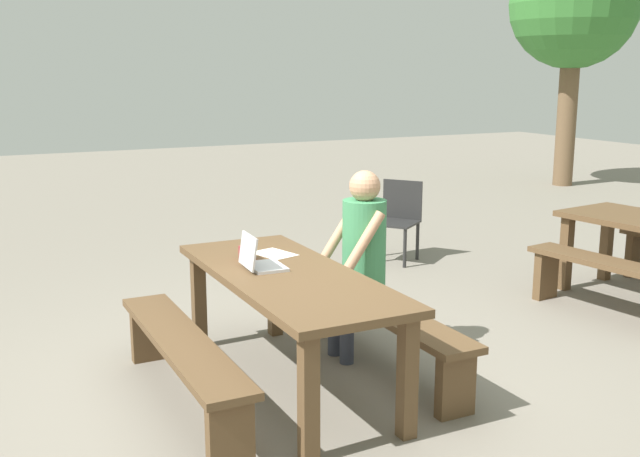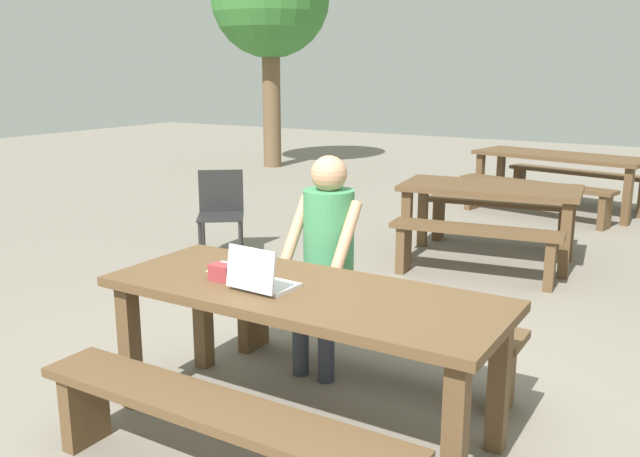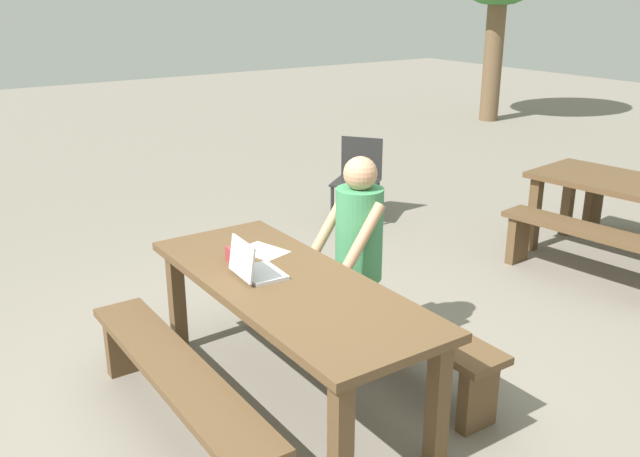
# 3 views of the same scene
# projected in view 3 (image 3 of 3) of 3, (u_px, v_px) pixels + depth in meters

# --- Properties ---
(ground_plane) EXTENTS (30.00, 30.00, 0.00)m
(ground_plane) POSITION_uv_depth(u_px,v_px,m) (290.00, 397.00, 4.15)
(ground_plane) COLOR gray
(picnic_table_front) EXTENTS (2.05, 0.80, 0.76)m
(picnic_table_front) POSITION_uv_depth(u_px,v_px,m) (288.00, 298.00, 3.93)
(picnic_table_front) COLOR brown
(picnic_table_front) RESTS_ON ground
(bench_near) EXTENTS (1.87, 0.30, 0.44)m
(bench_near) POSITION_uv_depth(u_px,v_px,m) (178.00, 384.00, 3.67)
(bench_near) COLOR brown
(bench_near) RESTS_ON ground
(bench_far) EXTENTS (1.87, 0.30, 0.44)m
(bench_far) POSITION_uv_depth(u_px,v_px,m) (382.00, 317.00, 4.41)
(bench_far) COLOR brown
(bench_far) RESTS_ON ground
(laptop) EXTENTS (0.30, 0.27, 0.23)m
(laptop) POSITION_uv_depth(u_px,v_px,m) (254.00, 267.00, 3.94)
(laptop) COLOR silver
(laptop) RESTS_ON picnic_table_front
(small_pouch) EXTENTS (0.12, 0.08, 0.09)m
(small_pouch) POSITION_uv_depth(u_px,v_px,m) (235.00, 255.00, 4.16)
(small_pouch) COLOR #993338
(small_pouch) RESTS_ON picnic_table_front
(paper_sheet) EXTENTS (0.34, 0.28, 0.00)m
(paper_sheet) POSITION_uv_depth(u_px,v_px,m) (263.00, 251.00, 4.34)
(paper_sheet) COLOR white
(paper_sheet) RESTS_ON picnic_table_front
(person_seated) EXTENTS (0.42, 0.41, 1.33)m
(person_seated) POSITION_uv_depth(u_px,v_px,m) (355.00, 242.00, 4.44)
(person_seated) COLOR #333847
(person_seated) RESTS_ON ground
(plastic_chair) EXTENTS (0.62, 0.62, 0.84)m
(plastic_chair) POSITION_uv_depth(u_px,v_px,m) (358.00, 177.00, 7.19)
(plastic_chair) COLOR #262626
(plastic_chair) RESTS_ON ground
(picnic_table_distant) EXTENTS (1.74, 1.02, 0.74)m
(picnic_table_distant) POSITION_uv_depth(u_px,v_px,m) (631.00, 195.00, 5.97)
(picnic_table_distant) COLOR brown
(picnic_table_distant) RESTS_ON ground
(bench_distant_south) EXTENTS (1.51, 0.50, 0.48)m
(bench_distant_south) POSITION_uv_depth(u_px,v_px,m) (588.00, 243.00, 5.64)
(bench_distant_south) COLOR brown
(bench_distant_south) RESTS_ON ground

